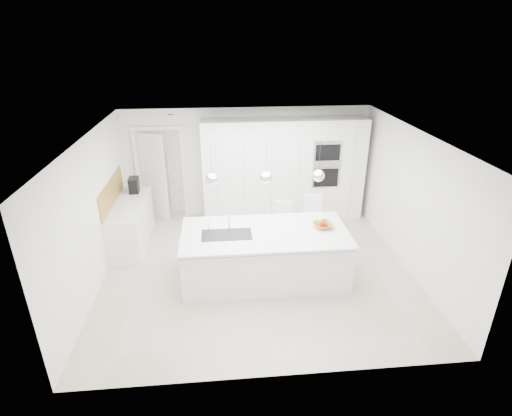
{
  "coord_description": "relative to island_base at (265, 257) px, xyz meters",
  "views": [
    {
      "loc": [
        -0.62,
        -6.22,
        4.06
      ],
      "look_at": [
        0.0,
        0.3,
        1.1
      ],
      "focal_mm": 28.0,
      "sensor_mm": 36.0,
      "label": 1
    }
  ],
  "objects": [
    {
      "name": "island_base",
      "position": [
        0.0,
        0.0,
        0.0
      ],
      "size": [
        2.8,
        1.2,
        0.86
      ],
      "primitive_type": "cube",
      "color": "white",
      "rests_on": "floor"
    },
    {
      "name": "hallway_door",
      "position": [
        -2.3,
        2.72,
        0.57
      ],
      "size": [
        0.76,
        0.38,
        2.0
      ],
      "primitive_type": "cube",
      "rotation": [
        0.0,
        0.0,
        -0.44
      ],
      "color": "white",
      "rests_on": "floor"
    },
    {
      "name": "apple_a",
      "position": [
        1.05,
        0.11,
        0.54
      ],
      "size": [
        0.08,
        0.08,
        0.08
      ],
      "primitive_type": "sphere",
      "color": "#B01B0B",
      "rests_on": "fruit_bowl"
    },
    {
      "name": "radiator",
      "position": [
        -1.73,
        2.76,
        0.42
      ],
      "size": [
        0.32,
        0.04,
        1.4
      ],
      "primitive_type": null,
      "color": "white",
      "rests_on": "floor"
    },
    {
      "name": "apple_b",
      "position": [
        0.99,
        0.1,
        0.54
      ],
      "size": [
        0.08,
        0.08,
        0.08
      ],
      "primitive_type": "sphere",
      "color": "#B01B0B",
      "rests_on": "fruit_bowl"
    },
    {
      "name": "bar_stool_left",
      "position": [
        0.46,
        0.88,
        0.08
      ],
      "size": [
        0.44,
        0.53,
        1.03
      ],
      "primitive_type": null,
      "rotation": [
        0.0,
        0.0,
        -0.23
      ],
      "color": "white",
      "rests_on": "floor"
    },
    {
      "name": "island_sink",
      "position": [
        -0.65,
        -0.0,
        0.39
      ],
      "size": [
        0.84,
        0.44,
        0.18
      ],
      "primitive_type": null,
      "color": "#3F3F42",
      "rests_on": "island_worktop"
    },
    {
      "name": "island_tap",
      "position": [
        -0.6,
        0.2,
        0.62
      ],
      "size": [
        0.02,
        0.02,
        0.3
      ],
      "primitive_type": "cylinder",
      "color": "white",
      "rests_on": "island_worktop"
    },
    {
      "name": "left_worktop",
      "position": [
        -2.55,
        1.5,
        0.45
      ],
      "size": [
        0.62,
        1.82,
        0.04
      ],
      "primitive_type": "cube",
      "color": "white",
      "rests_on": "left_base_cabinets"
    },
    {
      "name": "wall_left",
      "position": [
        -2.85,
        0.3,
        0.82
      ],
      "size": [
        0.0,
        5.0,
        5.0
      ],
      "primitive_type": "plane",
      "rotation": [
        1.57,
        0.0,
        1.57
      ],
      "color": "white",
      "rests_on": "ground"
    },
    {
      "name": "left_base_cabinets",
      "position": [
        -2.55,
        1.5,
        0.0
      ],
      "size": [
        0.6,
        1.8,
        0.86
      ],
      "primitive_type": "cube",
      "color": "white",
      "rests_on": "floor"
    },
    {
      "name": "island_worktop",
      "position": [
        0.0,
        0.05,
        0.45
      ],
      "size": [
        2.84,
        1.4,
        0.04
      ],
      "primitive_type": "cube",
      "color": "white",
      "rests_on": "island_base"
    },
    {
      "name": "oak_backsplash",
      "position": [
        -2.84,
        1.5,
        0.72
      ],
      "size": [
        0.02,
        1.8,
        0.5
      ],
      "primitive_type": "cube",
      "color": "#AF8234",
      "rests_on": "wall_left"
    },
    {
      "name": "banana_bunch",
      "position": [
        1.03,
        0.14,
        0.58
      ],
      "size": [
        0.22,
        0.16,
        0.2
      ],
      "primitive_type": "torus",
      "rotation": [
        1.22,
        0.0,
        0.35
      ],
      "color": "yellow",
      "rests_on": "fruit_bowl"
    },
    {
      "name": "pendant_left",
      "position": [
        -0.85,
        -0.0,
        1.47
      ],
      "size": [
        0.2,
        0.2,
        0.2
      ],
      "primitive_type": "sphere",
      "color": "white",
      "rests_on": "ceiling"
    },
    {
      "name": "tall_cabinets",
      "position": [
        0.7,
        2.5,
        0.72
      ],
      "size": [
        3.6,
        0.6,
        2.3
      ],
      "primitive_type": "cube",
      "color": "white",
      "rests_on": "floor"
    },
    {
      "name": "doorway_frame",
      "position": [
        -2.05,
        2.77,
        0.59
      ],
      "size": [
        1.11,
        0.08,
        2.13
      ],
      "primitive_type": null,
      "color": "white",
      "rests_on": "floor"
    },
    {
      "name": "fruit_bowl",
      "position": [
        1.02,
        0.11,
        0.51
      ],
      "size": [
        0.37,
        0.37,
        0.08
      ],
      "primitive_type": "imported",
      "rotation": [
        0.0,
        0.0,
        0.12
      ],
      "color": "#AF8234",
      "rests_on": "island_worktop"
    },
    {
      "name": "ceiling",
      "position": [
        -0.1,
        0.3,
        2.07
      ],
      "size": [
        5.5,
        5.5,
        0.0
      ],
      "primitive_type": "plane",
      "rotation": [
        3.14,
        0.0,
        0.0
      ],
      "color": "white",
      "rests_on": "wall_back"
    },
    {
      "name": "apple_c",
      "position": [
        1.05,
        0.17,
        0.54
      ],
      "size": [
        0.08,
        0.08,
        0.08
      ],
      "primitive_type": "sphere",
      "color": "#B01B0B",
      "rests_on": "fruit_bowl"
    },
    {
      "name": "pendant_mid",
      "position": [
        -0.0,
        -0.0,
        1.47
      ],
      "size": [
        0.2,
        0.2,
        0.2
      ],
      "primitive_type": "sphere",
      "color": "white",
      "rests_on": "ceiling"
    },
    {
      "name": "espresso_machine",
      "position": [
        -2.53,
        2.1,
        0.63
      ],
      "size": [
        0.2,
        0.3,
        0.32
      ],
      "primitive_type": "cube",
      "rotation": [
        0.0,
        0.0,
        0.04
      ],
      "color": "black",
      "rests_on": "left_worktop"
    },
    {
      "name": "oven_stack",
      "position": [
        1.6,
        2.19,
        0.92
      ],
      "size": [
        0.62,
        0.04,
        1.05
      ],
      "primitive_type": null,
      "color": "#A5A5A8",
      "rests_on": "tall_cabinets"
    },
    {
      "name": "wall_back",
      "position": [
        -0.1,
        2.8,
        0.82
      ],
      "size": [
        5.5,
        0.0,
        5.5
      ],
      "primitive_type": "plane",
      "rotation": [
        1.57,
        0.0,
        0.0
      ],
      "color": "white",
      "rests_on": "ground"
    },
    {
      "name": "pendant_right",
      "position": [
        0.85,
        -0.0,
        1.47
      ],
      "size": [
        0.2,
        0.2,
        0.2
      ],
      "primitive_type": "sphere",
      "color": "white",
      "rests_on": "ceiling"
    },
    {
      "name": "floor",
      "position": [
        -0.1,
        0.3,
        -0.43
      ],
      "size": [
        5.5,
        5.5,
        0.0
      ],
      "primitive_type": "plane",
      "color": "beige",
      "rests_on": "ground"
    },
    {
      "name": "bar_stool_right",
      "position": [
        1.05,
        0.89,
        0.14
      ],
      "size": [
        0.49,
        0.6,
        1.13
      ],
      "primitive_type": null,
      "rotation": [
        0.0,
        0.0,
        -0.25
      ],
      "color": "white",
      "rests_on": "floor"
    }
  ]
}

